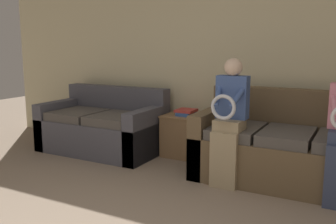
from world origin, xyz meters
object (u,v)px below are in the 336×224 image
Objects in this scene: side_shelf at (186,135)px; book_stack at (186,112)px; couch_main at (289,150)px; child_left_seated at (229,116)px; couch_side at (104,128)px.

side_shelf is 2.17× the size of book_stack.
child_left_seated reaches higher than couch_main.
couch_main is 1.18× the size of couch_side.
side_shelf is 0.30m from book_stack.
child_left_seated is (-0.53, -0.40, 0.38)m from couch_main.
child_left_seated reaches higher than couch_side.
side_shelf is at bearing 167.57° from couch_main.
side_shelf is (1.10, 0.28, -0.04)m from couch_side.
couch_side is 2.91× the size of side_shelf.
child_left_seated is 5.08× the size of book_stack.
child_left_seated is 1.07m from book_stack.
book_stack is (-0.81, 0.69, -0.14)m from child_left_seated.
couch_main reaches higher than couch_side.
couch_side is (-2.44, 0.01, -0.03)m from couch_main.
couch_side is at bearing -165.71° from book_stack.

